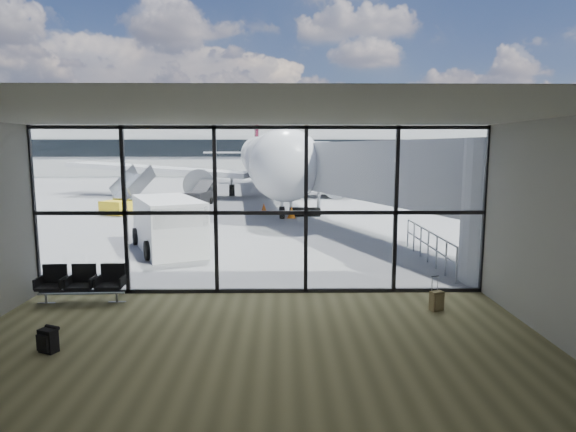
{
  "coord_description": "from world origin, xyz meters",
  "views": [
    {
      "loc": [
        0.56,
        -12.68,
        3.88
      ],
      "look_at": [
        0.76,
        3.0,
        1.69
      ],
      "focal_mm": 30.0,
      "sensor_mm": 36.0,
      "label": 1
    }
  ],
  "objects_px": {
    "belt_loader": "(199,197)",
    "mobile_stairs": "(126,204)",
    "airliner": "(265,159)",
    "service_van": "(169,224)",
    "suitcase": "(437,301)",
    "seating_row": "(82,281)",
    "backpack": "(48,340)"
  },
  "relations": [
    {
      "from": "airliner",
      "to": "suitcase",
      "type": "bearing_deg",
      "value": -85.83
    },
    {
      "from": "seating_row",
      "to": "service_van",
      "type": "height_order",
      "value": "service_van"
    },
    {
      "from": "service_van",
      "to": "mobile_stairs",
      "type": "distance_m",
      "value": 12.06
    },
    {
      "from": "seating_row",
      "to": "service_van",
      "type": "bearing_deg",
      "value": 80.78
    },
    {
      "from": "suitcase",
      "to": "mobile_stairs",
      "type": "relative_size",
      "value": 0.23
    },
    {
      "from": "seating_row",
      "to": "backpack",
      "type": "distance_m",
      "value": 3.21
    },
    {
      "from": "backpack",
      "to": "seating_row",
      "type": "bearing_deg",
      "value": 125.33
    },
    {
      "from": "seating_row",
      "to": "mobile_stairs",
      "type": "xyz_separation_m",
      "value": [
        -4.38,
        17.19,
        0.02
      ]
    },
    {
      "from": "backpack",
      "to": "mobile_stairs",
      "type": "bearing_deg",
      "value": 128.17
    },
    {
      "from": "suitcase",
      "to": "service_van",
      "type": "bearing_deg",
      "value": 115.72
    },
    {
      "from": "airliner",
      "to": "service_van",
      "type": "xyz_separation_m",
      "value": [
        -2.94,
        -22.98,
        -1.97
      ]
    },
    {
      "from": "suitcase",
      "to": "belt_loader",
      "type": "bearing_deg",
      "value": 90.33
    },
    {
      "from": "mobile_stairs",
      "to": "seating_row",
      "type": "bearing_deg",
      "value": -51.86
    },
    {
      "from": "suitcase",
      "to": "service_van",
      "type": "relative_size",
      "value": 0.17
    },
    {
      "from": "airliner",
      "to": "backpack",
      "type": "bearing_deg",
      "value": -100.97
    },
    {
      "from": "backpack",
      "to": "mobile_stairs",
      "type": "height_order",
      "value": "mobile_stairs"
    },
    {
      "from": "suitcase",
      "to": "airliner",
      "type": "xyz_separation_m",
      "value": [
        -5.14,
        30.1,
        2.75
      ]
    },
    {
      "from": "backpack",
      "to": "service_van",
      "type": "xyz_separation_m",
      "value": [
        0.16,
        9.42,
        0.78
      ]
    },
    {
      "from": "backpack",
      "to": "mobile_stairs",
      "type": "distance_m",
      "value": 20.93
    },
    {
      "from": "seating_row",
      "to": "airliner",
      "type": "xyz_separation_m",
      "value": [
        3.7,
        29.26,
        2.47
      ]
    },
    {
      "from": "backpack",
      "to": "suitcase",
      "type": "xyz_separation_m",
      "value": [
        8.23,
        2.31,
        0.01
      ]
    },
    {
      "from": "service_van",
      "to": "seating_row",
      "type": "bearing_deg",
      "value": -121.16
    },
    {
      "from": "belt_loader",
      "to": "mobile_stairs",
      "type": "bearing_deg",
      "value": -121.6
    },
    {
      "from": "suitcase",
      "to": "mobile_stairs",
      "type": "bearing_deg",
      "value": 103.37
    },
    {
      "from": "belt_loader",
      "to": "airliner",
      "type": "bearing_deg",
      "value": 69.83
    },
    {
      "from": "backpack",
      "to": "service_van",
      "type": "relative_size",
      "value": 0.1
    },
    {
      "from": "backpack",
      "to": "airliner",
      "type": "distance_m",
      "value": 32.67
    },
    {
      "from": "airliner",
      "to": "mobile_stairs",
      "type": "bearing_deg",
      "value": -129.29
    },
    {
      "from": "backpack",
      "to": "airliner",
      "type": "xyz_separation_m",
      "value": [
        3.09,
        32.4,
        2.75
      ]
    },
    {
      "from": "seating_row",
      "to": "airliner",
      "type": "relative_size",
      "value": 0.06
    },
    {
      "from": "seating_row",
      "to": "backpack",
      "type": "height_order",
      "value": "seating_row"
    },
    {
      "from": "airliner",
      "to": "mobile_stairs",
      "type": "height_order",
      "value": "airliner"
    }
  ]
}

